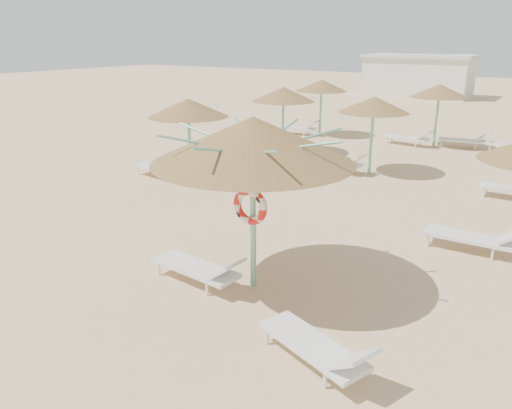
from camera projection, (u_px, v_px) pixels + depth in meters
The scene contains 6 objects.
ground at pixel (222, 287), 9.52m from camera, with size 120.00×120.00×0.00m, color tan.
main_palapa at pixel (253, 141), 8.67m from camera, with size 3.61×3.61×3.24m.
lounger_main_a at pixel (200, 268), 9.51m from camera, with size 2.05×0.80×0.73m.
lounger_main_b at pixel (319, 347), 7.09m from camera, with size 2.02×1.24×0.70m.
palapa_field at pixel (426, 108), 16.58m from camera, with size 18.06×14.30×2.71m.
service_hut at pixel (418, 75), 40.06m from camera, with size 8.40×4.40×3.25m.
Camera 1 is at (5.11, -6.85, 4.52)m, focal length 35.00 mm.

